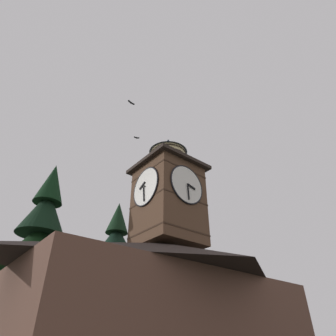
% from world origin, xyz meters
% --- Properties ---
extents(building_main, '(15.66, 8.69, 7.58)m').
position_xyz_m(building_main, '(-0.74, -0.88, 3.87)').
color(building_main, brown).
rests_on(building_main, ground_plane).
extents(clock_tower, '(4.43, 4.43, 8.47)m').
position_xyz_m(clock_tower, '(-1.59, -1.45, 11.32)').
color(clock_tower, brown).
rests_on(clock_tower, building_main).
extents(pine_tree_behind, '(5.64, 5.64, 12.66)m').
position_xyz_m(pine_tree_behind, '(-1.12, -7.38, 5.74)').
color(pine_tree_behind, '#473323').
rests_on(pine_tree_behind, ground_plane).
extents(pine_tree_aside, '(6.51, 6.51, 14.15)m').
position_xyz_m(pine_tree_aside, '(4.57, -7.42, 5.83)').
color(pine_tree_aside, '#473323').
rests_on(pine_tree_aside, ground_plane).
extents(moon, '(2.01, 2.01, 2.01)m').
position_xyz_m(moon, '(-19.87, -42.77, 16.23)').
color(moon, silver).
extents(flying_bird_high, '(0.72, 0.24, 0.12)m').
position_xyz_m(flying_bird_high, '(0.47, -4.11, 20.76)').
color(flying_bird_high, black).
extents(flying_bird_low, '(0.48, 0.31, 0.11)m').
position_xyz_m(flying_bird_low, '(-0.52, -4.41, 17.50)').
color(flying_bird_low, black).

